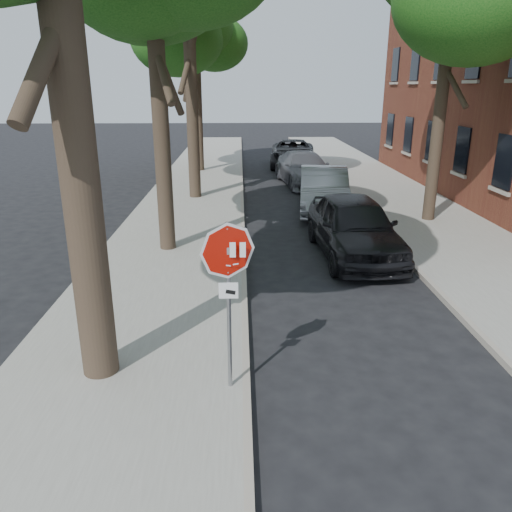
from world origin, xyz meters
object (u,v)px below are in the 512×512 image
(tree_far, at_px, (195,30))
(car_b, at_px, (324,190))
(car_d, at_px, (293,154))
(stop_sign, at_px, (228,275))
(car_a, at_px, (354,227))
(car_c, at_px, (304,169))

(tree_far, relative_size, car_b, 1.89)
(tree_far, height_order, car_d, tree_far)
(stop_sign, relative_size, car_b, 0.53)
(tree_far, bearing_deg, car_a, -70.02)
(tree_far, height_order, car_b, tree_far)
(stop_sign, height_order, car_d, stop_sign)
(stop_sign, bearing_deg, car_a, 63.09)
(stop_sign, xyz_separation_m, tree_far, (-2.02, 21.14, 5.26))
(car_b, relative_size, car_d, 0.90)
(stop_sign, distance_m, car_b, 12.25)
(car_a, height_order, car_b, car_a)
(car_c, bearing_deg, car_b, -96.51)
(tree_far, relative_size, car_c, 1.77)
(tree_far, xyz_separation_m, car_c, (5.26, -4.00, -6.45))
(stop_sign, xyz_separation_m, car_d, (3.29, 22.82, -1.18))
(tree_far, bearing_deg, car_b, -60.46)
(stop_sign, xyz_separation_m, car_a, (3.30, 6.50, -1.11))
(stop_sign, bearing_deg, car_d, 81.81)
(stop_sign, relative_size, car_d, 0.47)
(car_b, distance_m, car_d, 11.08)
(car_b, xyz_separation_m, car_c, (-0.06, 5.40, -0.05))
(car_a, relative_size, car_d, 0.90)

